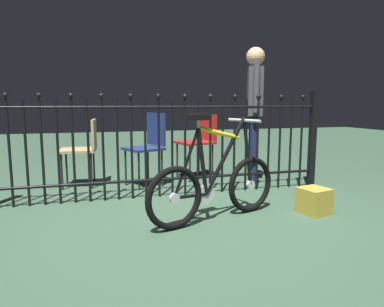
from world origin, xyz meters
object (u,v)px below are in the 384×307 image
Objects in this scene: bicycle at (215,185)px; display_crate at (314,201)px; person_visitor at (254,102)px; chair_navy at (149,142)px; chair_red at (200,138)px; chair_tan at (84,145)px.

bicycle is 5.34× the size of display_crate.
display_crate is at bearing -91.57° from person_visitor.
chair_navy is at bearing 172.03° from person_visitor.
display_crate is (-0.04, -1.37, -0.91)m from person_visitor.
bicycle reaches higher than chair_navy.
chair_navy reaches higher than display_crate.
display_crate is at bearing -4.73° from bicycle.
bicycle is 1.53m from chair_navy.
chair_navy is 3.69× the size of display_crate.
chair_red is 1.50m from chair_tan.
chair_tan is at bearing 168.01° from chair_navy.
bicycle is 1.50× the size of chair_red.
display_crate is at bearing -72.50° from chair_red.
person_visitor is (1.32, -0.19, 0.49)m from chair_navy.
chair_red is at bearing 77.43° from bicycle.
chair_navy is (-0.72, -0.23, -0.00)m from chair_red.
bicycle reaches higher than display_crate.
person_visitor is at bearing 88.43° from display_crate.
chair_navy is 1.09× the size of chair_tan.
person_visitor reaches higher than chair_red.
chair_tan is 3.37× the size of display_crate.
chair_navy is 2.06m from display_crate.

